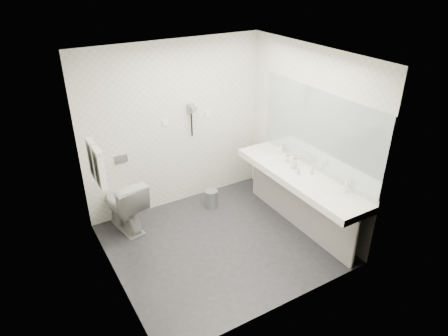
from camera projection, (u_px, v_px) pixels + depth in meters
floor at (220, 243)px, 5.48m from camera, size 2.80×2.80×0.00m
ceiling at (219, 57)px, 4.33m from camera, size 2.80×2.80×0.00m
wall_back at (175, 127)px, 5.90m from camera, size 2.80×0.00×2.80m
wall_front at (287, 213)px, 3.92m from camera, size 2.80×0.00×2.80m
wall_left at (106, 192)px, 4.27m from camera, size 0.00×2.60×2.60m
wall_right at (308, 138)px, 5.54m from camera, size 0.00×2.60×2.60m
vanity_counter at (299, 178)px, 5.47m from camera, size 0.55×2.20×0.10m
vanity_panel at (298, 203)px, 5.68m from camera, size 0.03×2.15×0.75m
vanity_post_near at (355, 243)px, 4.90m from camera, size 0.06×0.06×0.75m
vanity_post_far at (257, 173)px, 6.48m from camera, size 0.06×0.06×0.75m
mirror at (318, 129)px, 5.29m from camera, size 0.02×2.20×1.05m
basin_near at (333, 197)px, 4.96m from camera, size 0.40×0.31×0.05m
basin_far at (270, 157)px, 5.95m from camera, size 0.40×0.31×0.05m
faucet_near at (346, 187)px, 5.01m from camera, size 0.04×0.04×0.15m
faucet_far at (281, 149)px, 6.00m from camera, size 0.04×0.04×0.15m
soap_bottle_a at (298, 171)px, 5.43m from camera, size 0.06×0.06×0.10m
soap_bottle_b at (293, 165)px, 5.59m from camera, size 0.11×0.11×0.10m
soap_bottle_c at (312, 170)px, 5.43m from camera, size 0.05×0.05×0.11m
glass_left at (295, 162)px, 5.66m from camera, size 0.07×0.07×0.11m
glass_right at (288, 159)px, 5.76m from camera, size 0.06×0.06×0.10m
toilet at (124, 204)px, 5.63m from camera, size 0.56×0.84×0.79m
flush_plate at (121, 159)px, 5.64m from camera, size 0.18×0.02×0.12m
pedal_bin at (212, 199)px, 6.23m from camera, size 0.22×0.22×0.27m
bin_lid at (211, 191)px, 6.16m from camera, size 0.20×0.20×0.02m
towel_rail at (93, 146)px, 4.57m from camera, size 0.02×0.62×0.02m
towel_near at (100, 168)px, 4.57m from camera, size 0.07×0.24×0.48m
towel_far at (93, 159)px, 4.79m from camera, size 0.07×0.24×0.48m
dryer_cradle at (191, 108)px, 5.87m from camera, size 0.10×0.04×0.14m
dryer_barrel at (193, 108)px, 5.80m from camera, size 0.08×0.14×0.08m
dryer_cord at (192, 125)px, 5.97m from camera, size 0.02×0.02×0.35m
switch_plate_a at (165, 123)px, 5.77m from camera, size 0.09×0.02×0.09m
switch_plate_b at (208, 114)px, 6.09m from camera, size 0.09×0.02×0.09m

